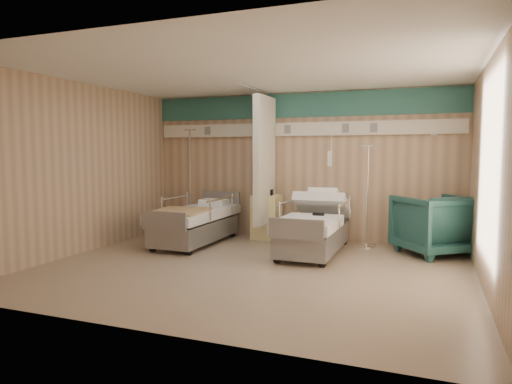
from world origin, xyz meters
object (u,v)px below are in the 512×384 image
at_px(visitor_armchair, 434,225).
at_px(bed_left, 196,227).
at_px(bedside_cabinet, 266,217).
at_px(iv_stand_right, 367,226).
at_px(bed_right, 314,234).
at_px(iv_stand_left, 191,212).

bearing_deg(visitor_armchair, bed_left, -29.04).
bearing_deg(visitor_armchair, bedside_cabinet, -43.18).
bearing_deg(bedside_cabinet, iv_stand_right, -2.59).
relative_size(visitor_armchair, iv_stand_right, 0.61).
bearing_deg(bed_right, bed_left, 180.00).
relative_size(bed_right, iv_stand_left, 1.01).
xyz_separation_m(visitor_armchair, iv_stand_right, (-1.10, 0.21, -0.13)).
bearing_deg(iv_stand_right, visitor_armchair, -11.01).
height_order(bedside_cabinet, iv_stand_right, iv_stand_right).
distance_m(bedside_cabinet, iv_stand_right, 1.90).
distance_m(bedside_cabinet, iv_stand_left, 1.64).
bearing_deg(visitor_armchair, bed_right, -19.50).
height_order(bedside_cabinet, iv_stand_left, iv_stand_left).
xyz_separation_m(bed_right, iv_stand_right, (0.75, 0.81, 0.05)).
bearing_deg(bed_left, iv_stand_left, 123.68).
relative_size(bed_right, iv_stand_right, 1.21).
distance_m(bed_left, iv_stand_left, 1.07).
bearing_deg(iv_stand_right, iv_stand_left, 178.81).
bearing_deg(bed_left, iv_stand_right, 15.42).
relative_size(bedside_cabinet, iv_stand_right, 0.48).
height_order(bed_right, iv_stand_left, iv_stand_left).
bearing_deg(iv_stand_left, iv_stand_right, -1.19).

